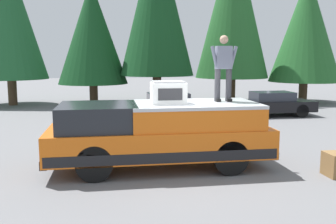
# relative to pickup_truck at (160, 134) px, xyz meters

# --- Properties ---
(ground_plane) EXTENTS (90.00, 90.00, 0.00)m
(ground_plane) POSITION_rel_pickup_truck_xyz_m (-0.21, -0.56, -0.87)
(ground_plane) COLOR slate
(pickup_truck) EXTENTS (2.01, 5.54, 1.65)m
(pickup_truck) POSITION_rel_pickup_truck_xyz_m (0.00, 0.00, 0.00)
(pickup_truck) COLOR orange
(pickup_truck) RESTS_ON ground
(compressor_unit) EXTENTS (0.65, 0.84, 0.56)m
(compressor_unit) POSITION_rel_pickup_truck_xyz_m (-0.12, -0.20, 1.05)
(compressor_unit) COLOR white
(compressor_unit) RESTS_ON pickup_truck
(person_on_truck_bed) EXTENTS (0.29, 0.72, 1.69)m
(person_on_truck_bed) POSITION_rel_pickup_truck_xyz_m (0.15, -1.68, 1.68)
(person_on_truck_bed) COLOR #333338
(person_on_truck_bed) RESTS_ON pickup_truck
(parked_car_black) EXTENTS (1.64, 4.10, 1.16)m
(parked_car_black) POSITION_rel_pickup_truck_xyz_m (7.72, -6.43, -0.29)
(parked_car_black) COLOR black
(parked_car_black) RESTS_ON ground
(parked_car_maroon) EXTENTS (1.64, 4.10, 1.16)m
(parked_car_maroon) POSITION_rel_pickup_truck_xyz_m (7.95, -1.40, -0.29)
(parked_car_maroon) COLOR maroon
(parked_car_maroon) RESTS_ON ground
(conifer_far_left) EXTENTS (4.34, 4.34, 7.92)m
(conifer_far_left) POSITION_rel_pickup_truck_xyz_m (12.66, -10.81, 3.73)
(conifer_far_left) COLOR #4C3826
(conifer_far_left) RESTS_ON ground
(conifer_left) EXTENTS (4.49, 4.49, 10.51)m
(conifer_left) POSITION_rel_pickup_truck_xyz_m (13.46, -6.36, 5.14)
(conifer_left) COLOR #4C3826
(conifer_left) RESTS_ON ground
(conifer_center_left) EXTENTS (4.32, 4.32, 10.31)m
(conifer_center_left) POSITION_rel_pickup_truck_xyz_m (12.95, -1.59, 5.14)
(conifer_center_left) COLOR #4C3826
(conifer_center_left) RESTS_ON ground
(conifer_center_right) EXTENTS (4.14, 4.14, 7.27)m
(conifer_center_right) POSITION_rel_pickup_truck_xyz_m (13.85, 2.16, 3.37)
(conifer_center_right) COLOR #4C3826
(conifer_center_right) RESTS_ON ground
(conifer_right) EXTENTS (4.24, 4.24, 9.05)m
(conifer_right) POSITION_rel_pickup_truck_xyz_m (14.07, 6.89, 4.41)
(conifer_right) COLOR #4C3826
(conifer_right) RESTS_ON ground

